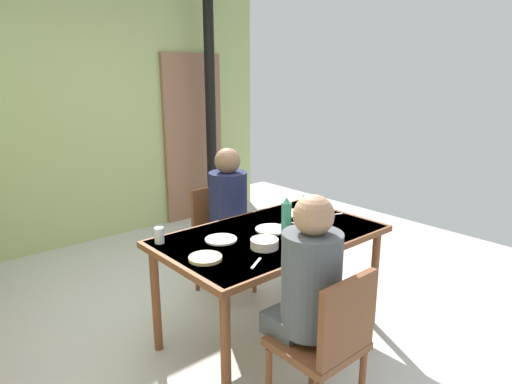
{
  "coord_description": "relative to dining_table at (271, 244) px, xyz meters",
  "views": [
    {
      "loc": [
        -1.68,
        -2.21,
        1.77
      ],
      "look_at": [
        0.21,
        -0.05,
        1.01
      ],
      "focal_mm": 31.31,
      "sensor_mm": 36.0,
      "label": 1
    }
  ],
  "objects": [
    {
      "name": "water_bottle_green_near",
      "position": [
        0.0,
        -0.13,
        0.2
      ],
      "size": [
        0.06,
        0.06,
        0.27
      ],
      "color": "#3C8B6C",
      "rests_on": "dining_table"
    },
    {
      "name": "person_far_diner",
      "position": [
        0.16,
        0.66,
        0.1
      ],
      "size": [
        0.3,
        0.37,
        0.77
      ],
      "rotation": [
        0.0,
        0.0,
        3.14
      ],
      "color": "#1F273F",
      "rests_on": "ground_plane"
    },
    {
      "name": "dinner_plate_far_center",
      "position": [
        0.41,
        0.18,
        0.08
      ],
      "size": [
        0.21,
        0.21,
        0.01
      ],
      "primitive_type": "cylinder",
      "color": "white",
      "rests_on": "dining_table"
    },
    {
      "name": "drinking_glass_by_near_diner",
      "position": [
        0.6,
        0.24,
        0.13
      ],
      "size": [
        0.06,
        0.06,
        0.11
      ],
      "primitive_type": "cylinder",
      "color": "silver",
      "rests_on": "dining_table"
    },
    {
      "name": "cutlery_knife_near",
      "position": [
        0.26,
        0.03,
        0.08
      ],
      "size": [
        0.06,
        0.15,
        0.0
      ],
      "primitive_type": "cube",
      "rotation": [
        0.0,
        0.0,
        1.9
      ],
      "color": "silver",
      "rests_on": "dining_table"
    },
    {
      "name": "dining_table",
      "position": [
        0.0,
        0.0,
        0.0
      ],
      "size": [
        1.47,
        0.88,
        0.76
      ],
      "color": "brown",
      "rests_on": "ground_plane"
    },
    {
      "name": "water_bottle_green_far",
      "position": [
        -0.05,
        -0.33,
        0.21
      ],
      "size": [
        0.08,
        0.08,
        0.29
      ],
      "color": "#217D4D",
      "rests_on": "dining_table"
    },
    {
      "name": "person_near_diner",
      "position": [
        -0.35,
        -0.66,
        0.1
      ],
      "size": [
        0.3,
        0.37,
        0.77
      ],
      "color": "#494D52",
      "rests_on": "ground_plane"
    },
    {
      "name": "drinking_glass_by_far_diner",
      "position": [
        -0.64,
        0.33,
        0.12
      ],
      "size": [
        0.06,
        0.06,
        0.1
      ],
      "primitive_type": "cylinder",
      "color": "silver",
      "rests_on": "dining_table"
    },
    {
      "name": "serving_bowl_center",
      "position": [
        -0.2,
        -0.16,
        0.1
      ],
      "size": [
        0.17,
        0.17,
        0.05
      ],
      "primitive_type": "cylinder",
      "color": "#F4DDD5",
      "rests_on": "dining_table"
    },
    {
      "name": "chair_far_diner",
      "position": [
        0.16,
        0.79,
        -0.19
      ],
      "size": [
        0.4,
        0.4,
        0.87
      ],
      "rotation": [
        0.0,
        0.0,
        3.14
      ],
      "color": "brown",
      "rests_on": "ground_plane"
    },
    {
      "name": "ground_plane",
      "position": [
        -0.21,
        0.2,
        -0.68
      ],
      "size": [
        6.44,
        6.44,
        0.0
      ],
      "primitive_type": "plane",
      "color": "beige"
    },
    {
      "name": "chair_near_diner",
      "position": [
        -0.35,
        -0.79,
        -0.19
      ],
      "size": [
        0.4,
        0.4,
        0.87
      ],
      "color": "brown",
      "rests_on": "ground_plane"
    },
    {
      "name": "wall_back",
      "position": [
        -0.21,
        2.67,
        0.72
      ],
      "size": [
        4.52,
        0.1,
        2.81
      ],
      "primitive_type": "cube",
      "color": "#A3B670",
      "rests_on": "ground_plane"
    },
    {
      "name": "bread_plate_sliced",
      "position": [
        -0.57,
        -0.07,
        0.08
      ],
      "size": [
        0.19,
        0.19,
        0.02
      ],
      "primitive_type": "cylinder",
      "color": "#DBB77A",
      "rests_on": "dining_table"
    },
    {
      "name": "door_wooden",
      "position": [
        1.12,
        2.59,
        0.32
      ],
      "size": [
        0.8,
        0.05,
        2.0
      ],
      "primitive_type": "cube",
      "color": "#8B5F47",
      "rests_on": "ground_plane"
    },
    {
      "name": "dinner_plate_near_left",
      "position": [
        -0.32,
        0.11,
        0.08
      ],
      "size": [
        0.2,
        0.2,
        0.01
      ],
      "primitive_type": "cylinder",
      "color": "white",
      "rests_on": "dining_table"
    },
    {
      "name": "dinner_plate_near_right",
      "position": [
        0.04,
        0.04,
        0.08
      ],
      "size": [
        0.22,
        0.22,
        0.01
      ],
      "primitive_type": "cylinder",
      "color": "white",
      "rests_on": "dining_table"
    },
    {
      "name": "cutlery_fork_near",
      "position": [
        0.28,
        -0.26,
        0.08
      ],
      "size": [
        0.04,
        0.15,
        0.0
      ],
      "primitive_type": "cube",
      "rotation": [
        0.0,
        0.0,
        4.9
      ],
      "color": "silver",
      "rests_on": "dining_table"
    },
    {
      "name": "cutlery_fork_far",
      "position": [
        -0.39,
        -0.3,
        0.08
      ],
      "size": [
        0.14,
        0.09,
        0.0
      ],
      "primitive_type": "cube",
      "rotation": [
        0.0,
        0.0,
        3.67
      ],
      "color": "silver",
      "rests_on": "dining_table"
    },
    {
      "name": "stove_pipe_column",
      "position": [
        1.19,
        2.32,
        0.72
      ],
      "size": [
        0.12,
        0.12,
        2.81
      ],
      "primitive_type": "cylinder",
      "color": "black",
      "rests_on": "ground_plane"
    },
    {
      "name": "cutlery_knife_far",
      "position": [
        0.62,
        -0.02,
        0.08
      ],
      "size": [
        0.15,
        0.06,
        0.0
      ],
      "primitive_type": "cube",
      "rotation": [
        0.0,
        0.0,
        6.0
      ],
      "color": "silver",
      "rests_on": "dining_table"
    }
  ]
}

